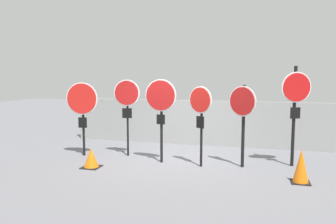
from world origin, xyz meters
The scene contains 10 objects.
ground_plane centered at (0.00, 0.00, 0.00)m, with size 40.00×40.00×0.00m, color slate.
fence_back centered at (0.00, 2.26, 0.74)m, with size 8.54×0.12×1.49m.
stop_sign_0 centered at (-2.83, -0.12, 1.51)m, with size 0.91×0.18×2.12m.
stop_sign_1 centered at (-1.59, 0.19, 1.64)m, with size 0.74×0.15×2.19m.
stop_sign_2 centered at (-0.46, -0.26, 1.60)m, with size 0.84×0.14×2.22m.
stop_sign_3 centered at (0.61, -0.37, 1.49)m, with size 0.61×0.34×2.04m.
stop_sign_4 centered at (1.62, -0.14, 1.46)m, with size 0.67×0.40×2.08m.
stop_sign_5 centered at (2.89, 0.30, 1.71)m, with size 0.72×0.31×2.55m.
traffic_cone_0 centered at (-2.03, -1.15, 0.24)m, with size 0.44×0.44×0.49m.
traffic_cone_1 centered at (2.92, -1.03, 0.37)m, with size 0.40×0.40×0.74m.
Camera 1 is at (1.96, -8.41, 2.30)m, focal length 35.00 mm.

